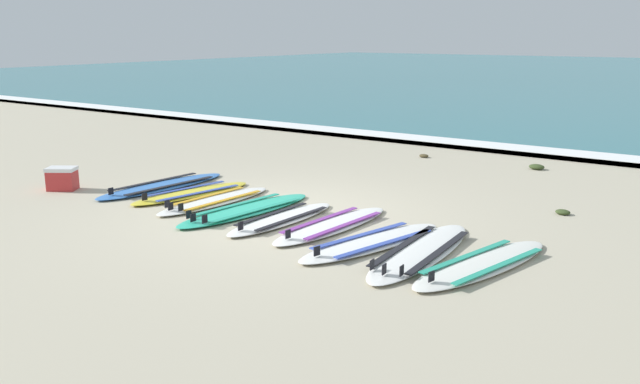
{
  "coord_description": "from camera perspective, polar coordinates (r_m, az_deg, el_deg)",
  "views": [
    {
      "loc": [
        5.47,
        -7.08,
        2.52
      ],
      "look_at": [
        0.21,
        0.58,
        0.25
      ],
      "focal_mm": 36.53,
      "sensor_mm": 36.0,
      "label": 1
    }
  ],
  "objects": [
    {
      "name": "surfboard_1",
      "position": [
        10.59,
        -11.16,
        -0.09
      ],
      "size": [
        0.94,
        2.22,
        0.18
      ],
      "color": "yellow",
      "rests_on": "ground"
    },
    {
      "name": "seaweed_clump_near_shoreline",
      "position": [
        9.92,
        20.5,
        -1.66
      ],
      "size": [
        0.21,
        0.17,
        0.07
      ],
      "primitive_type": "ellipsoid",
      "color": "#384723",
      "rests_on": "ground"
    },
    {
      "name": "cooler_box",
      "position": [
        11.54,
        -21.66,
        1.11
      ],
      "size": [
        0.55,
        0.51,
        0.38
      ],
      "color": "red",
      "rests_on": "ground"
    },
    {
      "name": "surfboard_4",
      "position": [
        8.98,
        -3.35,
        -2.35
      ],
      "size": [
        0.63,
        2.1,
        0.18
      ],
      "color": "white",
      "rests_on": "ground"
    },
    {
      "name": "surfboard_5",
      "position": [
        8.67,
        1.09,
        -2.92
      ],
      "size": [
        0.75,
        2.3,
        0.18
      ],
      "color": "white",
      "rests_on": "ground"
    },
    {
      "name": "surfboard_3",
      "position": [
        9.47,
        -6.49,
        -1.56
      ],
      "size": [
        0.9,
        2.51,
        0.18
      ],
      "color": "#2DB793",
      "rests_on": "ground"
    },
    {
      "name": "surfboard_8",
      "position": [
        7.47,
        14.08,
        -6.13
      ],
      "size": [
        1.11,
        2.41,
        0.18
      ],
      "color": "silver",
      "rests_on": "ground"
    },
    {
      "name": "ground_plane",
      "position": [
        9.3,
        -3.13,
        -2.02
      ],
      "size": [
        80.0,
        80.0,
        0.0
      ],
      "primitive_type": "plane",
      "color": "#B7AD93"
    },
    {
      "name": "wave_foam_strip",
      "position": [
        15.17,
        12.87,
        4.04
      ],
      "size": [
        80.0,
        0.82,
        0.11
      ],
      "primitive_type": "cube",
      "color": "white",
      "rests_on": "ground"
    },
    {
      "name": "seaweed_clump_by_the_boards",
      "position": [
        13.04,
        18.45,
        2.11
      ],
      "size": [
        0.29,
        0.23,
        0.1
      ],
      "primitive_type": "ellipsoid",
      "color": "#384723",
      "rests_on": "ground"
    },
    {
      "name": "surfboard_2",
      "position": [
        10.05,
        -9.18,
        -0.76
      ],
      "size": [
        0.7,
        2.21,
        0.18
      ],
      "color": "white",
      "rests_on": "ground"
    },
    {
      "name": "surfboard_0",
      "position": [
        11.21,
        -13.64,
        0.54
      ],
      "size": [
        0.85,
        2.55,
        0.18
      ],
      "color": "#3875CC",
      "rests_on": "ground"
    },
    {
      "name": "surfboard_7",
      "position": [
        7.74,
        8.82,
        -5.15
      ],
      "size": [
        0.75,
        2.54,
        0.18
      ],
      "color": "white",
      "rests_on": "ground"
    },
    {
      "name": "surfboard_6",
      "position": [
        8.01,
        4.63,
        -4.4
      ],
      "size": [
        1.14,
        2.38,
        0.18
      ],
      "color": "white",
      "rests_on": "ground"
    },
    {
      "name": "seaweed_clump_mid_sand",
      "position": [
        13.75,
        9.09,
        3.15
      ],
      "size": [
        0.2,
        0.16,
        0.07
      ],
      "primitive_type": "ellipsoid",
      "color": "#4C4228",
      "rests_on": "ground"
    }
  ]
}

